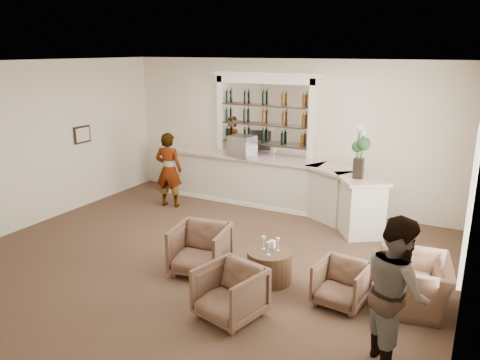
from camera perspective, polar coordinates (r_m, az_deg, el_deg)
name	(u,v)px	position (r m, az deg, el deg)	size (l,w,h in m)	color
ground	(206,258)	(8.24, -4.22, -9.47)	(8.00, 8.00, 0.00)	brown
room_shell	(233,119)	(8.08, -0.88, 7.43)	(8.04, 7.02, 3.32)	beige
bar_counter	(269,183)	(10.60, 3.57, -0.37)	(5.72, 1.80, 1.14)	beige
back_bar_alcove	(264,116)	(10.80, 2.98, 7.86)	(2.64, 0.25, 3.00)	white
cocktail_table	(269,266)	(7.39, 3.60, -10.43)	(0.70, 0.70, 0.50)	brown
sommelier	(169,170)	(10.71, -8.68, 1.23)	(0.63, 0.41, 1.72)	gray
guest	(396,291)	(5.66, 18.49, -12.70)	(0.86, 0.67, 1.77)	gray
armchair_left	(200,249)	(7.63, -4.85, -8.39)	(0.84, 0.86, 0.79)	brown
armchair_center	(230,293)	(6.41, -1.22, -13.58)	(0.78, 0.80, 0.73)	brown
armchair_right	(341,284)	(6.88, 12.22, -12.26)	(0.67, 0.69, 0.63)	brown
armchair_far	(414,283)	(7.09, 20.40, -11.71)	(1.08, 0.95, 0.70)	brown
espresso_machine	(242,146)	(10.62, 0.27, 4.16)	(0.54, 0.45, 0.47)	#ACACB1
flower_vase	(360,149)	(9.00, 14.39, 3.74)	(0.27, 0.27, 1.02)	black
wine_glass_bar_left	(236,150)	(10.80, -0.53, 3.63)	(0.07, 0.07, 0.21)	white
wine_glass_bar_right	(275,154)	(10.46, 4.24, 3.19)	(0.07, 0.07, 0.21)	white
wine_glass_tbl_a	(264,243)	(7.31, 2.89, -7.65)	(0.07, 0.07, 0.21)	white
wine_glass_tbl_b	(278,244)	(7.27, 4.64, -7.82)	(0.07, 0.07, 0.21)	white
wine_glass_tbl_c	(269,249)	(7.12, 3.51, -8.34)	(0.07, 0.07, 0.21)	white
napkin_holder	(272,244)	(7.38, 3.96, -7.81)	(0.08, 0.08, 0.12)	white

